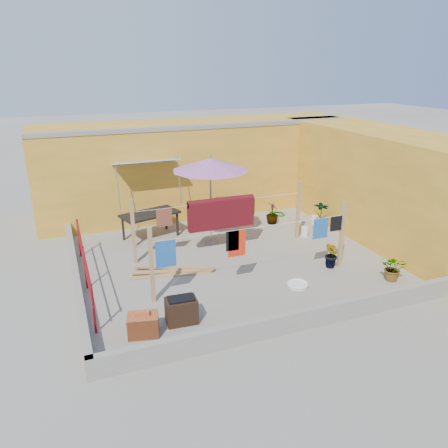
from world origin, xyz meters
The scene contains 21 objects.
ground centered at (0.00, 0.00, 0.00)m, with size 80.00×80.00×0.00m, color #9E998E.
wall_back centered at (0.50, 4.69, 1.61)m, with size 11.00×3.27×3.21m.
wall_right centered at (5.20, 0.00, 1.60)m, with size 2.40×9.00×3.20m, color gold.
parapet_front centered at (0.00, -3.58, 0.22)m, with size 8.30×0.16×0.44m, color gray.
parapet_left centered at (-4.08, 0.00, 0.22)m, with size 0.16×7.30×0.44m, color gray.
red_railing centered at (-3.85, -0.20, 0.72)m, with size 0.05×4.20×1.10m.
clothesline_rig centered at (-0.03, 0.54, 1.07)m, with size 5.09×2.35×1.80m.
patio_umbrella centered at (-0.10, 1.42, 2.38)m, with size 2.87×2.87×2.65m.
outdoor_table centered at (-1.71, 2.47, 0.73)m, with size 1.89×1.31×0.81m.
brick_stack centered at (-2.97, -2.60, 0.23)m, with size 0.68×0.56×0.53m.
lumber_pile centered at (-1.73, -0.19, 0.07)m, with size 2.17×0.98×0.13m.
brazier centered at (-2.14, -2.45, 0.28)m, with size 0.67×0.47×0.58m.
white_basin centered at (0.91, -1.96, 0.05)m, with size 0.52×0.52×0.09m.
water_jug_a centered at (2.79, 0.83, 0.16)m, with size 0.23×0.23×0.35m.
water_jug_b centered at (3.70, 1.70, 0.14)m, with size 0.21×0.21×0.32m.
green_hose centered at (2.98, 2.95, 0.03)m, with size 0.51×0.51×0.08m.
plant_back_a centered at (1.03, 3.11, 0.40)m, with size 0.71×0.62×0.79m, color #185017.
plant_back_b centered at (2.38, 2.24, 0.37)m, with size 0.41×0.41×0.74m, color #185017.
plant_right_a centered at (3.66, 1.29, 0.46)m, with size 0.49×0.33×0.93m, color #185017.
plant_right_b centered at (2.25, -1.39, 0.37)m, with size 0.40×0.33×0.73m, color #185017.
plant_right_c centered at (3.28, -2.54, 0.33)m, with size 0.59×0.51×0.66m, color #185017.
Camera 1 is at (-4.18, -10.09, 5.07)m, focal length 35.00 mm.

